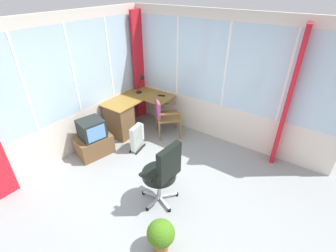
% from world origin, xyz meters
% --- Properties ---
extents(ground, '(5.33, 5.23, 0.06)m').
position_xyz_m(ground, '(0.00, 0.00, -0.03)').
color(ground, gray).
extents(north_window_panel, '(4.33, 0.07, 2.52)m').
position_xyz_m(north_window_panel, '(0.00, 2.14, 1.26)').
color(north_window_panel, silver).
rests_on(north_window_panel, ground).
extents(east_window_panel, '(0.07, 4.23, 2.52)m').
position_xyz_m(east_window_panel, '(2.20, -0.00, 1.26)').
color(east_window_panel, silver).
rests_on(east_window_panel, ground).
extents(curtain_corner, '(0.33, 0.11, 2.42)m').
position_xyz_m(curtain_corner, '(2.07, 2.01, 1.21)').
color(curtain_corner, red).
rests_on(curtain_corner, ground).
extents(curtain_east_far, '(0.33, 0.12, 2.42)m').
position_xyz_m(curtain_east_far, '(2.12, -1.16, 1.21)').
color(curtain_east_far, red).
rests_on(curtain_east_far, ground).
extents(desk, '(1.31, 1.03, 0.73)m').
position_xyz_m(desk, '(1.14, 1.78, 0.40)').
color(desk, olive).
rests_on(desk, ground).
extents(desk_lamp, '(0.23, 0.19, 0.40)m').
position_xyz_m(desk_lamp, '(1.87, 1.78, 1.00)').
color(desk_lamp, black).
rests_on(desk_lamp, desk).
extents(tv_remote, '(0.10, 0.15, 0.02)m').
position_xyz_m(tv_remote, '(1.93, 1.30, 0.74)').
color(tv_remote, black).
rests_on(tv_remote, desk).
extents(wooden_armchair, '(0.68, 0.68, 0.85)m').
position_xyz_m(wooden_armchair, '(1.60, 1.04, 0.55)').
color(wooden_armchair, brown).
rests_on(wooden_armchair, ground).
extents(office_chair, '(0.61, 0.58, 1.07)m').
position_xyz_m(office_chair, '(0.08, -0.07, 0.62)').
color(office_chair, '#B7B7BF').
rests_on(office_chair, ground).
extents(tv_on_stand, '(0.73, 0.58, 0.74)m').
position_xyz_m(tv_on_stand, '(0.31, 1.73, 0.33)').
color(tv_on_stand, brown).
rests_on(tv_on_stand, ground).
extents(space_heater, '(0.40, 0.23, 0.53)m').
position_xyz_m(space_heater, '(0.91, 1.15, 0.27)').
color(space_heater, silver).
rests_on(space_heater, ground).
extents(potted_plant, '(0.35, 0.35, 0.47)m').
position_xyz_m(potted_plant, '(-0.56, -0.49, 0.27)').
color(potted_plant, '#9C5E34').
rests_on(potted_plant, ground).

